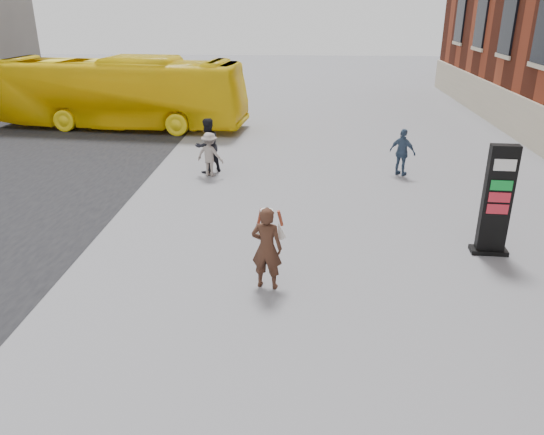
# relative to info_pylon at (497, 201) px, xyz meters

# --- Properties ---
(ground) EXTENTS (100.00, 100.00, 0.00)m
(ground) POSITION_rel_info_pylon_xyz_m (-4.66, -1.40, -1.31)
(ground) COLOR #9E9EA3
(info_pylon) EXTENTS (0.87, 0.47, 2.63)m
(info_pylon) POSITION_rel_info_pylon_xyz_m (0.00, 0.00, 0.00)
(info_pylon) COLOR black
(info_pylon) RESTS_ON ground
(woman) EXTENTS (0.76, 0.72, 1.78)m
(woman) POSITION_rel_info_pylon_xyz_m (-5.16, -1.90, -0.40)
(woman) COLOR #40271B
(woman) RESTS_ON ground
(bus) EXTENTS (11.85, 3.88, 3.24)m
(bus) POSITION_rel_info_pylon_xyz_m (-12.94, 12.72, 0.31)
(bus) COLOR yellow
(bus) RESTS_ON road
(pedestrian_a) EXTENTS (1.16, 1.14, 1.89)m
(pedestrian_a) POSITION_rel_info_pylon_xyz_m (-7.73, 5.97, -0.37)
(pedestrian_a) COLOR black
(pedestrian_a) RESTS_ON ground
(pedestrian_b) EXTENTS (1.10, 0.85, 1.50)m
(pedestrian_b) POSITION_rel_info_pylon_xyz_m (-7.59, 5.56, -0.56)
(pedestrian_b) COLOR gray
(pedestrian_b) RESTS_ON ground
(pedestrian_c) EXTENTS (0.98, 0.87, 1.60)m
(pedestrian_c) POSITION_rel_info_pylon_xyz_m (-1.08, 6.01, -0.51)
(pedestrian_c) COLOR #3A4F6A
(pedestrian_c) RESTS_ON ground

